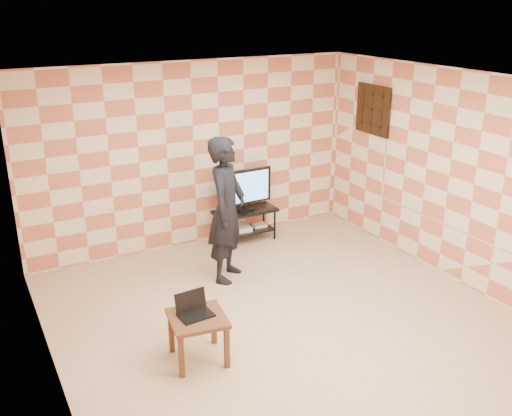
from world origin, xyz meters
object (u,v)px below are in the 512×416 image
object	(u,v)px
tv_stand	(245,218)
tv	(245,188)
side_table	(198,324)
person	(227,210)

from	to	relation	value
tv_stand	tv	xyz separation A→B (m)	(-0.00, -0.00, 0.48)
tv_stand	side_table	world-z (taller)	same
tv	tv_stand	bearing A→B (deg)	88.53
side_table	person	size ratio (longest dim) A/B	0.33
tv_stand	side_table	bearing A→B (deg)	-126.12
tv	person	world-z (taller)	person
tv	person	xyz separation A→B (m)	(-0.76, -0.97, 0.11)
tv	side_table	size ratio (longest dim) A/B	1.38
side_table	person	xyz separation A→B (m)	(1.06, 1.52, 0.54)
person	tv_stand	bearing A→B (deg)	6.08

